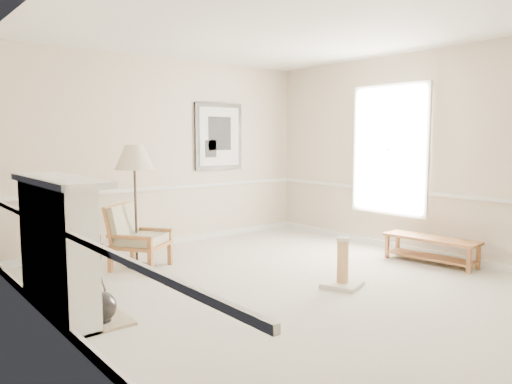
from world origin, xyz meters
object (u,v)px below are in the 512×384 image
Objects in this scene: floor_vase at (101,308)px; bench at (431,246)px; floor_lamp at (134,161)px; scratching_post at (342,271)px; armchair at (134,234)px.

floor_vase reaches higher than bench.
scratching_post is at bearing -57.92° from floor_lamp.
scratching_post is (-1.72, 0.03, -0.06)m from bench.
floor_lamp is (1.15, 1.70, 1.24)m from floor_vase.
bench is at bearing -36.15° from floor_lamp.
armchair is 2.69m from scratching_post.
armchair is at bearing 56.54° from floor_vase.
scratching_post is (1.49, -2.23, -0.27)m from armchair.
scratching_post is (2.58, -0.58, 0.03)m from floor_vase.
bench is at bearing -8.03° from floor_vase.
armchair is at bearing 144.93° from bench.
floor_lamp is at bearing 143.85° from bench.
scratching_post reaches higher than bench.
floor_vase is 0.64× the size of bench.
floor_vase is 1.45× the size of scratching_post.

